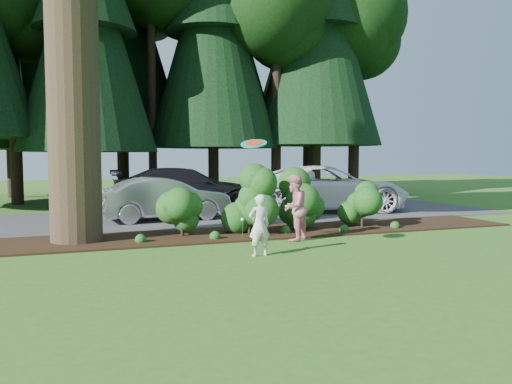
{
  "coord_description": "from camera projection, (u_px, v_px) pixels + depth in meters",
  "views": [
    {
      "loc": [
        -4.66,
        -9.63,
        2.13
      ],
      "look_at": [
        -0.63,
        1.33,
        1.3
      ],
      "focal_mm": 35.0,
      "sensor_mm": 36.0,
      "label": 1
    }
  ],
  "objects": [
    {
      "name": "car_white_suv",
      "position": [
        326.0,
        188.0,
        19.25
      ],
      "size": [
        6.73,
        3.99,
        1.75
      ],
      "primitive_type": "imported",
      "rotation": [
        0.0,
        0.0,
        1.39
      ],
      "color": "white",
      "rests_on": "driveway"
    },
    {
      "name": "lily_cluster",
      "position": [
        253.0,
        220.0,
        12.88
      ],
      "size": [
        0.69,
        0.09,
        0.57
      ],
      "color": "#184515",
      "rests_on": "ground"
    },
    {
      "name": "car_silver_wagon",
      "position": [
        165.0,
        199.0,
        16.51
      ],
      "size": [
        4.43,
        1.91,
        1.42
      ],
      "primitive_type": "imported",
      "rotation": [
        0.0,
        0.0,
        1.67
      ],
      "color": "#AFAFB4",
      "rests_on": "driveway"
    },
    {
      "name": "frisbee",
      "position": [
        254.0,
        143.0,
        10.37
      ],
      "size": [
        0.57,
        0.53,
        0.27
      ],
      "color": "#188979",
      "rests_on": "ground"
    },
    {
      "name": "child",
      "position": [
        259.0,
        225.0,
        10.68
      ],
      "size": [
        0.5,
        0.35,
        1.33
      ],
      "primitive_type": "imported",
      "rotation": [
        0.0,
        0.0,
        3.2
      ],
      "color": "silver",
      "rests_on": "ground"
    },
    {
      "name": "driveway",
      "position": [
        213.0,
        216.0,
        17.79
      ],
      "size": [
        22.0,
        6.0,
        0.03
      ],
      "primitive_type": "cube",
      "color": "#38383A",
      "rests_on": "ground"
    },
    {
      "name": "shrub_row",
      "position": [
        280.0,
        204.0,
        13.92
      ],
      "size": [
        6.53,
        1.6,
        1.61
      ],
      "color": "#184515",
      "rests_on": "ground"
    },
    {
      "name": "car_dark_suv",
      "position": [
        186.0,
        189.0,
        19.72
      ],
      "size": [
        5.82,
        2.55,
        1.66
      ],
      "primitive_type": "imported",
      "rotation": [
        0.0,
        0.0,
        1.53
      ],
      "color": "black",
      "rests_on": "driveway"
    },
    {
      "name": "tree_wall",
      "position": [
        171.0,
        13.0,
        25.52
      ],
      "size": [
        25.66,
        12.15,
        17.09
      ],
      "color": "black",
      "rests_on": "ground"
    },
    {
      "name": "adult",
      "position": [
        294.0,
        208.0,
        12.6
      ],
      "size": [
        1.04,
        1.02,
        1.69
      ],
      "primitive_type": "imported",
      "rotation": [
        0.0,
        0.0,
        3.84
      ],
      "color": "#C71A3E",
      "rests_on": "ground"
    },
    {
      "name": "mulch_bed",
      "position": [
        253.0,
        233.0,
        13.82
      ],
      "size": [
        16.0,
        2.5,
        0.05
      ],
      "primitive_type": "cube",
      "color": "black",
      "rests_on": "ground"
    },
    {
      "name": "ground",
      "position": [
        304.0,
        255.0,
        10.77
      ],
      "size": [
        80.0,
        80.0,
        0.0
      ],
      "primitive_type": "plane",
      "color": "#32621C",
      "rests_on": "ground"
    }
  ]
}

